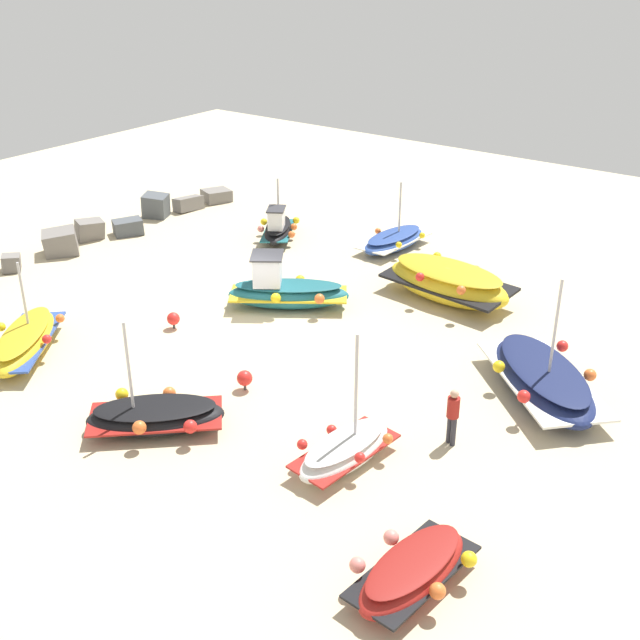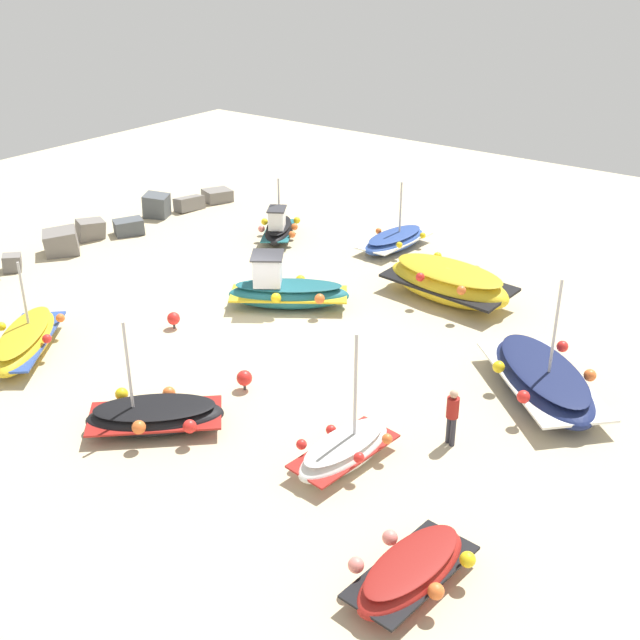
{
  "view_description": "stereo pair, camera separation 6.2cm",
  "coord_description": "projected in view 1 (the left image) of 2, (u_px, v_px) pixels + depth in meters",
  "views": [
    {
      "loc": [
        -18.04,
        -15.97,
        11.85
      ],
      "look_at": [
        0.09,
        -2.62,
        0.9
      ],
      "focal_mm": 44.96,
      "sensor_mm": 36.0,
      "label": 1
    },
    {
      "loc": [
        -18.01,
        -16.02,
        11.85
      ],
      "look_at": [
        0.09,
        -2.62,
        0.9
      ],
      "focal_mm": 44.96,
      "sensor_mm": 36.0,
      "label": 2
    }
  ],
  "objects": [
    {
      "name": "fishing_boat_2",
      "position": [
        286.0,
        290.0,
        27.81
      ],
      "size": [
        3.56,
        4.26,
        1.95
      ],
      "rotation": [
        0.0,
        0.0,
        2.18
      ],
      "color": "#1E6670",
      "rests_on": "ground_plane"
    },
    {
      "name": "mooring_buoy_1",
      "position": [
        173.0,
        319.0,
        26.38
      ],
      "size": [
        0.43,
        0.43,
        0.57
      ],
      "color": "#3F3F42",
      "rests_on": "ground_plane"
    },
    {
      "name": "ground_plane",
      "position": [
        255.0,
        325.0,
        26.77
      ],
      "size": [
        51.63,
        51.63,
        0.0
      ],
      "primitive_type": "plane",
      "color": "beige"
    },
    {
      "name": "fishing_boat_3",
      "position": [
        25.0,
        341.0,
        24.71
      ],
      "size": [
        4.21,
        3.69,
        2.9
      ],
      "rotation": [
        0.0,
        0.0,
        3.79
      ],
      "color": "gold",
      "rests_on": "ground_plane"
    },
    {
      "name": "fishing_boat_6",
      "position": [
        156.0,
        416.0,
        21.03
      ],
      "size": [
        3.56,
        3.68,
        3.18
      ],
      "rotation": [
        0.0,
        0.0,
        5.46
      ],
      "color": "black",
      "rests_on": "ground_plane"
    },
    {
      "name": "mooring_buoy_0",
      "position": [
        245.0,
        378.0,
        22.82
      ],
      "size": [
        0.45,
        0.45,
        0.61
      ],
      "color": "#3F3F42",
      "rests_on": "ground_plane"
    },
    {
      "name": "person_walking",
      "position": [
        453.0,
        413.0,
        20.18
      ],
      "size": [
        0.32,
        0.32,
        1.59
      ],
      "rotation": [
        0.0,
        0.0,
        2.74
      ],
      "color": "#2D2D38",
      "rests_on": "ground_plane"
    },
    {
      "name": "fishing_boat_4",
      "position": [
        278.0,
        228.0,
        34.03
      ],
      "size": [
        3.2,
        2.56,
        2.61
      ],
      "rotation": [
        0.0,
        0.0,
        3.69
      ],
      "color": "black",
      "rests_on": "ground_plane"
    },
    {
      "name": "fishing_boat_8",
      "position": [
        394.0,
        240.0,
        33.06
      ],
      "size": [
        3.67,
        1.96,
        2.78
      ],
      "rotation": [
        0.0,
        0.0,
        3.07
      ],
      "color": "#2D4C9E",
      "rests_on": "ground_plane"
    },
    {
      "name": "breakwater_rocks",
      "position": [
        44.0,
        249.0,
        32.02
      ],
      "size": [
        19.94,
        2.63,
        1.27
      ],
      "color": "#4C5156",
      "rests_on": "ground_plane"
    },
    {
      "name": "fishing_boat_0",
      "position": [
        448.0,
        282.0,
        28.33
      ],
      "size": [
        2.82,
        5.03,
        1.37
      ],
      "rotation": [
        0.0,
        0.0,
        4.6
      ],
      "color": "gold",
      "rests_on": "ground_plane"
    },
    {
      "name": "fishing_boat_5",
      "position": [
        543.0,
        379.0,
        22.53
      ],
      "size": [
        4.88,
        5.0,
        3.69
      ],
      "rotation": [
        0.0,
        0.0,
        0.82
      ],
      "color": "navy",
      "rests_on": "ground_plane"
    },
    {
      "name": "fishing_boat_1",
      "position": [
        345.0,
        450.0,
        19.62
      ],
      "size": [
        3.18,
        1.8,
        3.48
      ],
      "rotation": [
        0.0,
        0.0,
        3.04
      ],
      "color": "white",
      "rests_on": "ground_plane"
    },
    {
      "name": "fishing_boat_7",
      "position": [
        413.0,
        571.0,
        15.91
      ],
      "size": [
        3.21,
        2.02,
        0.82
      ],
      "rotation": [
        0.0,
        0.0,
        6.18
      ],
      "color": "maroon",
      "rests_on": "ground_plane"
    }
  ]
}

